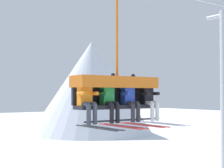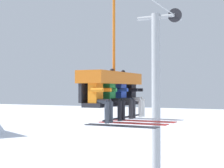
{
  "view_description": "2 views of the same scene",
  "coord_description": "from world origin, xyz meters",
  "px_view_note": "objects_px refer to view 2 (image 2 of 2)",
  "views": [
    {
      "loc": [
        -3.27,
        -8.14,
        5.73
      ],
      "look_at": [
        1.75,
        -0.9,
        6.01
      ],
      "focal_mm": 55.0,
      "sensor_mm": 36.0,
      "label": 1
    },
    {
      "loc": [
        -5.84,
        -4.63,
        5.76
      ],
      "look_at": [
        2.08,
        -0.7,
        5.92
      ],
      "focal_mm": 55.0,
      "sensor_mm": 36.0,
      "label": 2
    }
  ],
  "objects_px": {
    "skier_orange": "(100,96)",
    "skier_blue": "(124,94)",
    "lift_tower_far": "(156,116)",
    "chairlift_chair": "(111,83)",
    "skier_green": "(113,95)",
    "skier_black": "(134,95)"
  },
  "relations": [
    {
      "from": "skier_orange",
      "to": "skier_black",
      "type": "xyz_separation_m",
      "value": [
        2.0,
        0.0,
        0.0
      ]
    },
    {
      "from": "skier_green",
      "to": "lift_tower_far",
      "type": "bearing_deg",
      "value": 8.91
    },
    {
      "from": "skier_orange",
      "to": "skier_green",
      "type": "height_order",
      "value": "skier_green"
    },
    {
      "from": "skier_green",
      "to": "skier_black",
      "type": "height_order",
      "value": "skier_green"
    },
    {
      "from": "lift_tower_far",
      "to": "chairlift_chair",
      "type": "relative_size",
      "value": 2.4
    },
    {
      "from": "skier_blue",
      "to": "skier_orange",
      "type": "bearing_deg",
      "value": -179.71
    },
    {
      "from": "lift_tower_far",
      "to": "skier_blue",
      "type": "height_order",
      "value": "lift_tower_far"
    },
    {
      "from": "chairlift_chair",
      "to": "skier_orange",
      "type": "xyz_separation_m",
      "value": [
        -1.0,
        -0.22,
        -0.32
      ]
    },
    {
      "from": "skier_orange",
      "to": "skier_blue",
      "type": "distance_m",
      "value": 1.33
    },
    {
      "from": "lift_tower_far",
      "to": "skier_orange",
      "type": "bearing_deg",
      "value": -171.93
    },
    {
      "from": "skier_black",
      "to": "skier_orange",
      "type": "bearing_deg",
      "value": 180.0
    },
    {
      "from": "skier_green",
      "to": "skier_blue",
      "type": "height_order",
      "value": "same"
    },
    {
      "from": "skier_orange",
      "to": "skier_blue",
      "type": "bearing_deg",
      "value": 0.29
    },
    {
      "from": "skier_blue",
      "to": "skier_green",
      "type": "bearing_deg",
      "value": 180.0
    },
    {
      "from": "chairlift_chair",
      "to": "skier_orange",
      "type": "bearing_deg",
      "value": -167.54
    },
    {
      "from": "lift_tower_far",
      "to": "chairlift_chair",
      "type": "distance_m",
      "value": 5.75
    },
    {
      "from": "lift_tower_far",
      "to": "chairlift_chair",
      "type": "xyz_separation_m",
      "value": [
        -5.57,
        -0.71,
        1.26
      ]
    },
    {
      "from": "chairlift_chair",
      "to": "skier_blue",
      "type": "bearing_deg",
      "value": -32.46
    },
    {
      "from": "chairlift_chair",
      "to": "skier_orange",
      "type": "distance_m",
      "value": 1.07
    },
    {
      "from": "lift_tower_far",
      "to": "skier_orange",
      "type": "height_order",
      "value": "lift_tower_far"
    },
    {
      "from": "chairlift_chair",
      "to": "skier_blue",
      "type": "height_order",
      "value": "chairlift_chair"
    },
    {
      "from": "skier_orange",
      "to": "skier_blue",
      "type": "height_order",
      "value": "skier_blue"
    }
  ]
}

